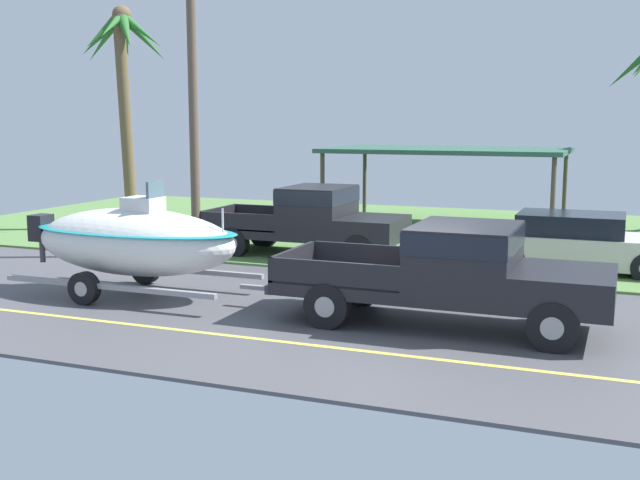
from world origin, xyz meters
name	(u,v)px	position (x,y,z in m)	size (l,w,h in m)	color
ground	(482,251)	(0.00, 8.38, -0.01)	(36.00, 22.00, 0.11)	#4C4C51
pickup_truck_towing	(463,270)	(1.08, 0.20, 1.01)	(5.95, 2.15, 1.80)	black
boat_on_trailer	(134,241)	(-5.65, 0.20, 1.13)	(5.87, 2.32, 2.37)	gray
parked_pickup_background	(316,218)	(-3.88, 5.76, 1.03)	(5.48, 2.12, 1.86)	black
parked_sedan_near	(577,243)	(2.60, 6.28, 0.67)	(4.31, 1.93, 1.38)	beige
carport_awning	(448,152)	(-1.92, 12.41, 2.54)	(7.64, 4.78, 2.66)	#4C4238
palm_tree_near_right	(123,61)	(-11.44, 8.14, 5.42)	(3.33, 3.01, 7.12)	brown
utility_pole	(193,85)	(-6.89, 4.74, 4.46)	(0.24, 1.80, 8.61)	brown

